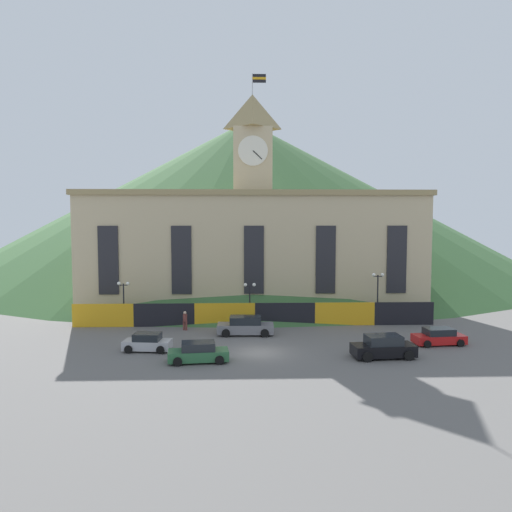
# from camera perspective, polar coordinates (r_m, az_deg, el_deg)

# --- Properties ---
(ground_plane) EXTENTS (160.00, 160.00, 0.00)m
(ground_plane) POSITION_cam_1_polar(r_m,az_deg,el_deg) (41.64, 0.32, -10.99)
(ground_plane) COLOR #605E5B
(civic_building) EXTENTS (39.88, 12.40, 27.99)m
(civic_building) POSITION_cam_1_polar(r_m,az_deg,el_deg) (60.12, -0.41, 1.05)
(civic_building) COLOR #C6B289
(civic_building) RESTS_ON ground
(banner_fence) EXTENTS (36.98, 0.12, 2.37)m
(banner_fence) POSITION_cam_1_polar(r_m,az_deg,el_deg) (51.28, -0.12, -6.70)
(banner_fence) COLOR gold
(banner_fence) RESTS_ON ground
(hillside_backdrop) EXTENTS (115.57, 115.57, 31.43)m
(hillside_backdrop) POSITION_cam_1_polar(r_m,az_deg,el_deg) (107.12, -1.07, 6.85)
(hillside_backdrop) COLOR #386033
(hillside_backdrop) RESTS_ON ground
(street_lamp_center) EXTENTS (1.26, 0.36, 4.55)m
(street_lamp_center) POSITION_cam_1_polar(r_m,az_deg,el_deg) (52.85, -14.90, -4.14)
(street_lamp_center) COLOR black
(street_lamp_center) RESTS_ON ground
(street_lamp_left) EXTENTS (1.26, 0.36, 4.35)m
(street_lamp_left) POSITION_cam_1_polar(r_m,az_deg,el_deg) (51.53, -0.72, -4.35)
(street_lamp_left) COLOR black
(street_lamp_left) RESTS_ON ground
(street_lamp_far_left) EXTENTS (1.26, 0.36, 5.34)m
(street_lamp_far_left) POSITION_cam_1_polar(r_m,az_deg,el_deg) (53.39, 13.75, -3.49)
(street_lamp_far_left) COLOR black
(street_lamp_far_left) RESTS_ON ground
(car_silver_hatch) EXTENTS (4.06, 2.34, 1.50)m
(car_silver_hatch) POSITION_cam_1_polar(r_m,az_deg,el_deg) (42.99, -12.31, -9.64)
(car_silver_hatch) COLOR #B7B7BC
(car_silver_hatch) RESTS_ON ground
(car_gray_pickup) EXTENTS (5.36, 2.49, 1.75)m
(car_gray_pickup) POSITION_cam_1_polar(r_m,az_deg,el_deg) (47.62, -1.22, -8.03)
(car_gray_pickup) COLOR slate
(car_gray_pickup) RESTS_ON ground
(car_green_wagon) EXTENTS (4.76, 2.52, 1.55)m
(car_green_wagon) POSITION_cam_1_polar(r_m,az_deg,el_deg) (39.15, -6.61, -10.92)
(car_green_wagon) COLOR #2D663D
(car_green_wagon) RESTS_ON ground
(car_black_suv) EXTENTS (5.06, 2.72, 1.80)m
(car_black_suv) POSITION_cam_1_polar(r_m,az_deg,el_deg) (41.27, 14.35, -10.07)
(car_black_suv) COLOR black
(car_black_suv) RESTS_ON ground
(car_red_sedan) EXTENTS (4.54, 2.43, 1.45)m
(car_red_sedan) POSITION_cam_1_polar(r_m,az_deg,el_deg) (46.84, 20.17, -8.67)
(car_red_sedan) COLOR red
(car_red_sedan) RESTS_ON ground
(pedestrian) EXTENTS (0.53, 0.53, 1.89)m
(pedestrian) POSITION_cam_1_polar(r_m,az_deg,el_deg) (49.91, -8.11, -7.24)
(pedestrian) COLOR brown
(pedestrian) RESTS_ON ground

